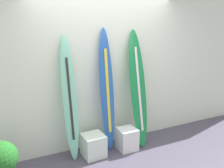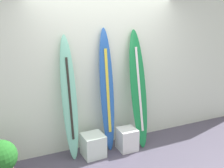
{
  "view_description": "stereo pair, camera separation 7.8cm",
  "coord_description": "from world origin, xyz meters",
  "views": [
    {
      "loc": [
        -1.73,
        -2.6,
        2.17
      ],
      "look_at": [
        0.01,
        0.95,
        1.15
      ],
      "focal_mm": 40.5,
      "sensor_mm": 36.0,
      "label": 1
    },
    {
      "loc": [
        -1.66,
        -2.63,
        2.17
      ],
      "look_at": [
        0.01,
        0.95,
        1.15
      ],
      "focal_mm": 40.5,
      "sensor_mm": 36.0,
      "label": 2
    }
  ],
  "objects": [
    {
      "name": "surfboard_seafoam",
      "position": [
        -0.69,
        1.0,
        0.96
      ],
      "size": [
        0.25,
        0.36,
        1.95
      ],
      "color": "#7CD0B3",
      "rests_on": "ground"
    },
    {
      "name": "display_block_left",
      "position": [
        -0.37,
        0.86,
        0.18
      ],
      "size": [
        0.35,
        0.35,
        0.37
      ],
      "color": "white",
      "rests_on": "ground"
    },
    {
      "name": "potted_plant",
      "position": [
        -1.74,
        0.65,
        0.37
      ],
      "size": [
        0.44,
        0.44,
        0.65
      ],
      "color": "brown",
      "rests_on": "ground"
    },
    {
      "name": "surfboard_cobalt",
      "position": [
        -0.05,
        1.02,
        1.01
      ],
      "size": [
        0.24,
        0.33,
        2.04
      ],
      "color": "#265AB3",
      "rests_on": "ground"
    },
    {
      "name": "display_block_center",
      "position": [
        0.23,
        0.81,
        0.19
      ],
      "size": [
        0.31,
        0.31,
        0.37
      ],
      "color": "white",
      "rests_on": "ground"
    },
    {
      "name": "surfboard_emerald",
      "position": [
        0.5,
        0.94,
        0.99
      ],
      "size": [
        0.3,
        0.49,
        2.0
      ],
      "color": "#197F40",
      "rests_on": "ground"
    },
    {
      "name": "wall_back",
      "position": [
        0.0,
        1.3,
        1.4
      ],
      "size": [
        7.2,
        0.2,
        2.8
      ],
      "primitive_type": "cube",
      "color": "silver",
      "rests_on": "ground"
    }
  ]
}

